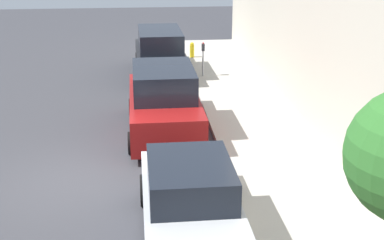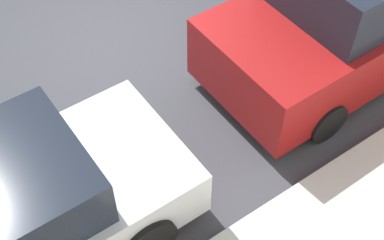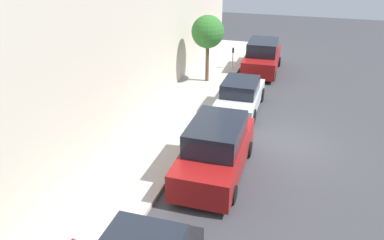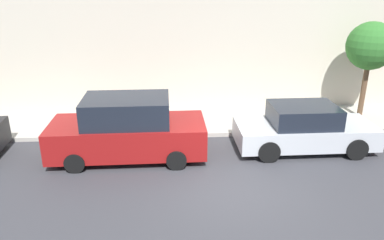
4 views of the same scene
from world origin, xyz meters
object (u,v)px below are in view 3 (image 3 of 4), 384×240
Objects in this scene: parked_sedan_second at (240,96)px; street_tree at (208,32)px; parked_suv_nearest at (262,57)px; parking_meter_near at (233,55)px; parked_suv_third at (216,150)px.

street_tree is at bearing -51.65° from parked_sedan_second.
parking_meter_near is (1.80, 0.28, 0.04)m from parked_suv_nearest.
parked_suv_third is (-0.04, 12.01, 0.00)m from parked_suv_nearest.
parked_sedan_second is at bearing 128.35° from street_tree.
parking_meter_near is 0.36× the size of street_tree.
parking_meter_near is at bearing -74.89° from parked_sedan_second.
street_tree is at bearing 48.56° from parked_suv_nearest.
parked_suv_third is 11.88m from parking_meter_near.
parked_suv_nearest is 4.58m from street_tree.
parked_suv_nearest reaches higher than parked_sedan_second.
street_tree is at bearing 71.84° from parking_meter_near.
parked_sedan_second is 6.23m from parking_meter_near.
street_tree reaches higher than parked_suv_nearest.
street_tree reaches higher than parking_meter_near.
parking_meter_near is (1.84, -11.73, 0.04)m from parked_suv_third.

